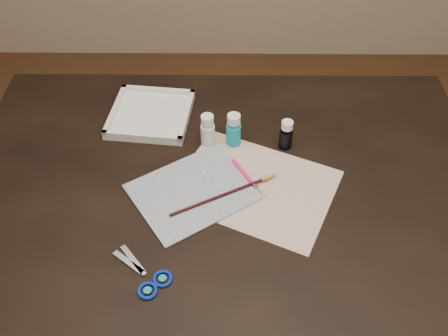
{
  "coord_description": "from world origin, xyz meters",
  "views": [
    {
      "loc": [
        0.01,
        -0.83,
        1.64
      ],
      "look_at": [
        0.0,
        0.0,
        0.8
      ],
      "focal_mm": 40.0,
      "sensor_mm": 36.0,
      "label": 1
    }
  ],
  "objects_px": {
    "paint_bottle_white": "(208,130)",
    "paint_bottle_navy": "(286,134)",
    "canvas": "(194,191)",
    "scissors": "(137,271)",
    "palette_tray": "(151,114)",
    "paint_bottle_cyan": "(234,130)",
    "paper": "(254,186)"
  },
  "relations": [
    {
      "from": "paint_bottle_navy",
      "to": "scissors",
      "type": "bearing_deg",
      "value": -130.82
    },
    {
      "from": "canvas",
      "to": "palette_tray",
      "type": "relative_size",
      "value": 1.28
    },
    {
      "from": "paint_bottle_white",
      "to": "palette_tray",
      "type": "xyz_separation_m",
      "value": [
        -0.16,
        0.1,
        -0.03
      ]
    },
    {
      "from": "paper",
      "to": "paint_bottle_navy",
      "type": "bearing_deg",
      "value": 59.56
    },
    {
      "from": "paint_bottle_white",
      "to": "paint_bottle_navy",
      "type": "bearing_deg",
      "value": -3.41
    },
    {
      "from": "canvas",
      "to": "scissors",
      "type": "distance_m",
      "value": 0.25
    },
    {
      "from": "paint_bottle_navy",
      "to": "palette_tray",
      "type": "relative_size",
      "value": 0.39
    },
    {
      "from": "paint_bottle_white",
      "to": "paint_bottle_navy",
      "type": "relative_size",
      "value": 1.09
    },
    {
      "from": "paint_bottle_navy",
      "to": "canvas",
      "type": "bearing_deg",
      "value": -144.66
    },
    {
      "from": "paint_bottle_white",
      "to": "palette_tray",
      "type": "relative_size",
      "value": 0.42
    },
    {
      "from": "paper",
      "to": "paint_bottle_navy",
      "type": "height_order",
      "value": "paint_bottle_navy"
    },
    {
      "from": "paint_bottle_white",
      "to": "paint_bottle_navy",
      "type": "distance_m",
      "value": 0.2
    },
    {
      "from": "paint_bottle_navy",
      "to": "paint_bottle_cyan",
      "type": "bearing_deg",
      "value": 175.44
    },
    {
      "from": "paint_bottle_white",
      "to": "paint_bottle_cyan",
      "type": "xyz_separation_m",
      "value": [
        0.07,
        -0.0,
        0.0
      ]
    },
    {
      "from": "canvas",
      "to": "scissors",
      "type": "bearing_deg",
      "value": -115.08
    },
    {
      "from": "paint_bottle_white",
      "to": "canvas",
      "type": "bearing_deg",
      "value": -99.22
    },
    {
      "from": "paint_bottle_navy",
      "to": "palette_tray",
      "type": "xyz_separation_m",
      "value": [
        -0.36,
        0.11,
        -0.03
      ]
    },
    {
      "from": "paint_bottle_white",
      "to": "paint_bottle_cyan",
      "type": "height_order",
      "value": "paint_bottle_cyan"
    },
    {
      "from": "canvas",
      "to": "scissors",
      "type": "xyz_separation_m",
      "value": [
        -0.11,
        -0.22,
        0.0
      ]
    },
    {
      "from": "paper",
      "to": "canvas",
      "type": "height_order",
      "value": "canvas"
    },
    {
      "from": "paint_bottle_cyan",
      "to": "paint_bottle_navy",
      "type": "height_order",
      "value": "paint_bottle_cyan"
    },
    {
      "from": "paint_bottle_white",
      "to": "palette_tray",
      "type": "height_order",
      "value": "paint_bottle_white"
    },
    {
      "from": "paint_bottle_white",
      "to": "paper",
      "type": "bearing_deg",
      "value": -53.08
    },
    {
      "from": "canvas",
      "to": "paint_bottle_white",
      "type": "bearing_deg",
      "value": 80.78
    },
    {
      "from": "scissors",
      "to": "palette_tray",
      "type": "height_order",
      "value": "palette_tray"
    },
    {
      "from": "paint_bottle_navy",
      "to": "scissors",
      "type": "xyz_separation_m",
      "value": [
        -0.33,
        -0.39,
        -0.04
      ]
    },
    {
      "from": "paint_bottle_white",
      "to": "paint_bottle_cyan",
      "type": "relative_size",
      "value": 0.96
    },
    {
      "from": "paint_bottle_navy",
      "to": "palette_tray",
      "type": "distance_m",
      "value": 0.38
    },
    {
      "from": "paper",
      "to": "scissors",
      "type": "relative_size",
      "value": 2.27
    },
    {
      "from": "canvas",
      "to": "palette_tray",
      "type": "xyz_separation_m",
      "value": [
        -0.13,
        0.28,
        0.01
      ]
    },
    {
      "from": "paint_bottle_cyan",
      "to": "scissors",
      "type": "xyz_separation_m",
      "value": [
        -0.2,
        -0.4,
        -0.04
      ]
    },
    {
      "from": "canvas",
      "to": "paint_bottle_white",
      "type": "relative_size",
      "value": 3.03
    }
  ]
}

